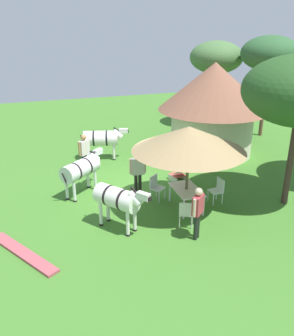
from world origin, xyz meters
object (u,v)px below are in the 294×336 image
(striped_lounge_chair, at_px, (179,175))
(patio_chair_west_end, at_px, (218,189))
(patio_chair_near_hut, at_px, (156,186))
(shade_umbrella, at_px, (189,139))
(standing_watcher, at_px, (84,151))
(acacia_tree_far_lawn, at_px, (270,54))
(zebra_nearest_camera, at_px, (81,169))
(zebra_by_umbrella, at_px, (102,138))
(acacia_tree_left_background, at_px, (216,57))
(patio_chair_near_lawn, at_px, (186,212))
(guest_beside_umbrella, at_px, (138,170))
(thatched_hut, at_px, (213,103))
(guest_behind_table, at_px, (198,209))
(zebra_toward_hut, at_px, (118,199))
(patio_dining_table, at_px, (186,191))

(striped_lounge_chair, bearing_deg, patio_chair_west_end, -87.78)
(patio_chair_near_hut, bearing_deg, shade_umbrella, 90.00)
(standing_watcher, relative_size, acacia_tree_far_lawn, 0.32)
(standing_watcher, distance_m, zebra_nearest_camera, 1.94)
(patio_chair_west_end, relative_size, zebra_by_umbrella, 0.41)
(patio_chair_near_hut, height_order, acacia_tree_left_background, acacia_tree_left_background)
(patio_chair_near_lawn, relative_size, patio_chair_west_end, 1.00)
(patio_chair_near_hut, height_order, guest_beside_umbrella, guest_beside_umbrella)
(thatched_hut, relative_size, zebra_by_umbrella, 2.37)
(patio_chair_west_end, bearing_deg, zebra_nearest_camera, 60.54)
(patio_chair_near_lawn, bearing_deg, shade_umbrella, 90.00)
(patio_chair_near_hut, height_order, patio_chair_near_lawn, same)
(thatched_hut, relative_size, acacia_tree_far_lawn, 0.96)
(acacia_tree_left_background, bearing_deg, patio_chair_near_lawn, -32.19)
(guest_behind_table, height_order, zebra_toward_hut, guest_behind_table)
(guest_behind_table, distance_m, zebra_by_umbrella, 7.63)
(shade_umbrella, distance_m, patio_chair_near_lawn, 2.35)
(thatched_hut, bearing_deg, patio_chair_west_end, -25.49)
(acacia_tree_far_lawn, bearing_deg, guest_beside_umbrella, -60.35)
(patio_chair_near_hut, relative_size, striped_lounge_chair, 1.01)
(patio_dining_table, height_order, guest_beside_umbrella, guest_beside_umbrella)
(patio_chair_near_hut, bearing_deg, standing_watcher, -94.39)
(acacia_tree_left_background, bearing_deg, zebra_toward_hut, -41.05)
(patio_dining_table, height_order, zebra_nearest_camera, zebra_nearest_camera)
(guest_behind_table, distance_m, standing_watcher, 6.40)
(standing_watcher, height_order, zebra_by_umbrella, standing_watcher)
(patio_dining_table, height_order, striped_lounge_chair, patio_dining_table)
(zebra_toward_hut, bearing_deg, thatched_hut, -174.58)
(striped_lounge_chair, bearing_deg, standing_watcher, 139.19)
(zebra_by_umbrella, bearing_deg, acacia_tree_far_lawn, 110.75)
(guest_behind_table, distance_m, zebra_toward_hut, 2.40)
(zebra_by_umbrella, bearing_deg, thatched_hut, 96.00)
(standing_watcher, bearing_deg, guest_behind_table, 75.05)
(striped_lounge_chair, relative_size, zebra_toward_hut, 0.50)
(patio_chair_near_lawn, relative_size, zebra_by_umbrella, 0.41)
(thatched_hut, xyz_separation_m, striped_lounge_chair, (2.61, -2.81, -2.21))
(shade_umbrella, bearing_deg, acacia_tree_left_background, 147.00)
(acacia_tree_far_lawn, bearing_deg, striped_lounge_chair, -58.05)
(zebra_nearest_camera, xyz_separation_m, zebra_by_umbrella, (-3.43, 1.52, -0.01))
(acacia_tree_left_background, bearing_deg, guest_behind_table, -30.44)
(thatched_hut, height_order, patio_chair_near_lawn, thatched_hut)
(patio_dining_table, relative_size, guest_beside_umbrella, 0.84)
(patio_dining_table, relative_size, patio_chair_near_lawn, 1.60)
(striped_lounge_chair, bearing_deg, guest_behind_table, -118.01)
(guest_beside_umbrella, distance_m, standing_watcher, 3.07)
(patio_chair_near_lawn, bearing_deg, acacia_tree_far_lawn, 68.23)
(shade_umbrella, relative_size, zebra_toward_hut, 2.10)
(zebra_toward_hut, bearing_deg, patio_chair_west_end, 152.66)
(striped_lounge_chair, bearing_deg, acacia_tree_far_lawn, 20.53)
(zebra_nearest_camera, distance_m, zebra_toward_hut, 2.90)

